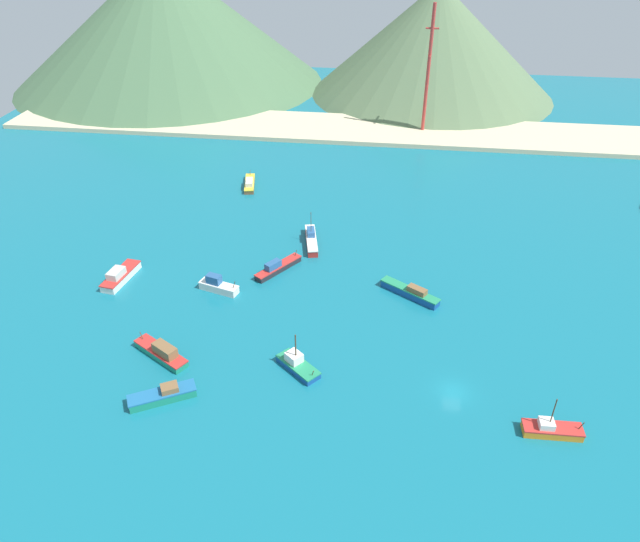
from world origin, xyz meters
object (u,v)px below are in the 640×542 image
object	(u,v)px
fishing_boat_1	(250,183)
radio_tower	(428,71)
fishing_boat_5	(311,240)
fishing_boat_2	(551,429)
fishing_boat_10	(120,276)
fishing_boat_6	(162,352)
fishing_boat_3	(277,267)
fishing_boat_9	(218,286)
fishing_boat_8	(297,364)
fishing_boat_7	(411,292)
fishing_boat_4	(163,395)

from	to	relation	value
fishing_boat_1	radio_tower	bearing A→B (deg)	44.98
fishing_boat_5	fishing_boat_2	bearing A→B (deg)	-49.23
fishing_boat_2	fishing_boat_10	xyz separation A→B (m)	(-69.47, 26.23, 0.22)
radio_tower	fishing_boat_5	bearing A→B (deg)	-109.19
fishing_boat_6	fishing_boat_10	size ratio (longest dim) A/B	1.01
fishing_boat_2	fishing_boat_10	size ratio (longest dim) A/B	0.79
fishing_boat_2	fishing_boat_3	xyz separation A→B (m)	(-42.24, 32.90, 0.05)
fishing_boat_9	fishing_boat_10	bearing A→B (deg)	177.47
fishing_boat_3	fishing_boat_8	distance (m)	26.42
fishing_boat_2	fishing_boat_7	size ratio (longest dim) A/B	0.74
fishing_boat_3	fishing_boat_10	world-z (taller)	fishing_boat_10
fishing_boat_9	fishing_boat_8	bearing A→B (deg)	-46.41
fishing_boat_10	fishing_boat_6	bearing A→B (deg)	-51.96
fishing_boat_1	fishing_boat_6	bearing A→B (deg)	-89.25
fishing_boat_1	fishing_boat_8	world-z (taller)	fishing_boat_8
fishing_boat_4	fishing_boat_1	bearing A→B (deg)	93.30
fishing_boat_2	fishing_boat_5	distance (m)	57.41
fishing_boat_2	fishing_boat_10	bearing A→B (deg)	159.31
fishing_boat_5	fishing_boat_9	bearing A→B (deg)	-127.44
fishing_boat_9	fishing_boat_4	bearing A→B (deg)	-90.74
fishing_boat_1	fishing_boat_2	bearing A→B (deg)	-50.55
fishing_boat_10	radio_tower	distance (m)	99.72
fishing_boat_2	fishing_boat_4	distance (m)	51.65
fishing_boat_9	radio_tower	xyz separation A→B (m)	(36.31, 82.67, 16.50)
fishing_boat_1	fishing_boat_9	size ratio (longest dim) A/B	1.32
fishing_boat_8	fishing_boat_6	bearing A→B (deg)	-179.48
radio_tower	fishing_boat_7	bearing A→B (deg)	-92.17
fishing_boat_4	radio_tower	distance (m)	116.07
fishing_boat_4	fishing_boat_6	bearing A→B (deg)	110.95
fishing_boat_1	fishing_boat_3	size ratio (longest dim) A/B	1.02
fishing_boat_7	fishing_boat_5	bearing A→B (deg)	141.67
fishing_boat_8	fishing_boat_9	size ratio (longest dim) A/B	0.98
fishing_boat_9	fishing_boat_3	bearing A→B (deg)	39.48
fishing_boat_1	fishing_boat_7	bearing A→B (deg)	-46.41
radio_tower	fishing_boat_2	bearing A→B (deg)	-82.10
fishing_boat_6	radio_tower	distance (m)	109.46
fishing_boat_1	fishing_boat_10	distance (m)	43.58
fishing_boat_4	fishing_boat_5	bearing A→B (deg)	72.25
fishing_boat_2	fishing_boat_9	xyz separation A→B (m)	(-51.30, 25.43, 0.29)
fishing_boat_2	fishing_boat_9	bearing A→B (deg)	153.63
fishing_boat_5	fishing_boat_1	bearing A→B (deg)	126.94
fishing_boat_9	radio_tower	bearing A→B (deg)	66.29
fishing_boat_2	fishing_boat_9	distance (m)	57.26
fishing_boat_5	radio_tower	xyz separation A→B (m)	(22.49, 64.62, 16.65)
fishing_boat_7	fishing_boat_10	distance (m)	51.47
fishing_boat_4	fishing_boat_10	size ratio (longest dim) A/B	0.95
fishing_boat_6	fishing_boat_10	world-z (taller)	fishing_boat_10
fishing_boat_10	fishing_boat_8	bearing A→B (deg)	-27.89
fishing_boat_1	fishing_boat_4	size ratio (longest dim) A/B	1.06
radio_tower	fishing_boat_9	bearing A→B (deg)	-113.71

